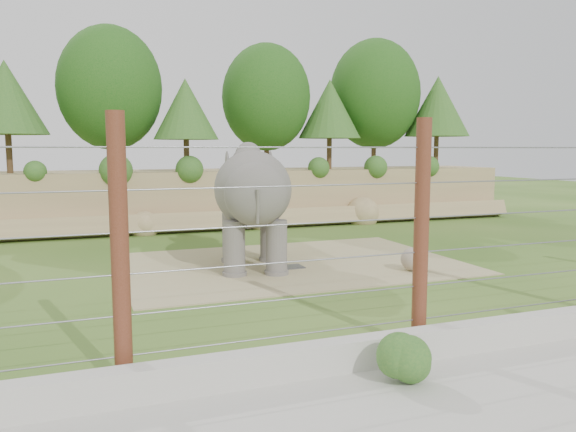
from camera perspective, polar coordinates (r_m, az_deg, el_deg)
name	(u,v)px	position (r m, az deg, el deg)	size (l,w,h in m)	color
ground	(316,288)	(14.22, 2.88, -7.31)	(90.00, 90.00, 0.00)	#335E1A
back_embankment	(217,138)	(26.05, -7.19, 7.86)	(30.00, 5.52, 8.77)	#9C8159
dirt_patch	(292,264)	(17.11, 0.38, -4.85)	(10.00, 7.00, 0.02)	tan
drain_grate	(286,267)	(16.48, -0.19, -5.21)	(1.00, 0.60, 0.03)	#262628
elephant	(253,207)	(16.26, -3.59, 0.89)	(1.90, 4.44, 3.59)	#58534E
stone_ball	(412,259)	(16.40, 12.52, -4.31)	(0.66, 0.66, 0.66)	gray
retaining_wall	(435,342)	(9.97, 14.74, -12.28)	(26.00, 0.35, 0.50)	beige
walkway	(523,407)	(8.63, 22.77, -17.43)	(26.00, 4.00, 0.01)	beige
barrier_fence	(421,235)	(9.95, 13.38, -1.88)	(20.26, 0.26, 4.00)	#582714
walkway_shrub	(406,361)	(8.72, 11.87, -14.19)	(0.71, 0.71, 0.71)	#2B5F25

